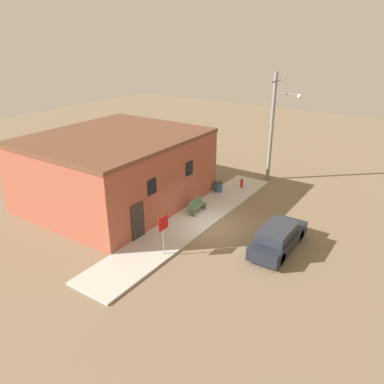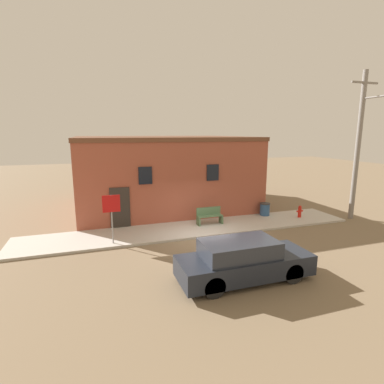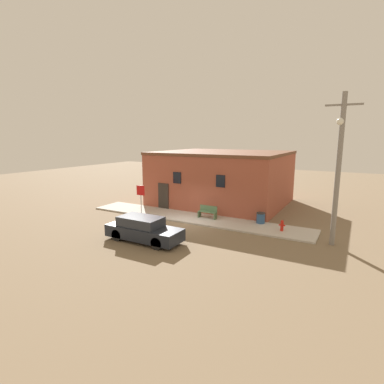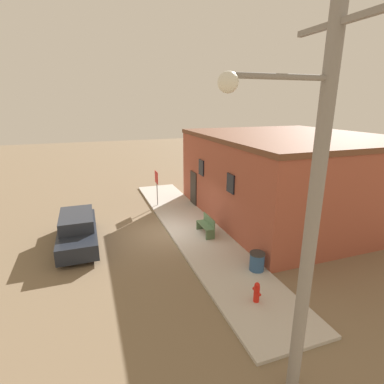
{
  "view_description": "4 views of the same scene",
  "coord_description": "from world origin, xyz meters",
  "views": [
    {
      "loc": [
        -17.24,
        -10.12,
        10.75
      ],
      "look_at": [
        -0.09,
        1.35,
        2.0
      ],
      "focal_mm": 35.0,
      "sensor_mm": 36.0,
      "label": 1
    },
    {
      "loc": [
        -4.81,
        -12.63,
        4.91
      ],
      "look_at": [
        -0.09,
        1.35,
        2.0
      ],
      "focal_mm": 28.0,
      "sensor_mm": 36.0,
      "label": 2
    },
    {
      "loc": [
        10.39,
        -17.32,
        5.94
      ],
      "look_at": [
        -0.09,
        1.35,
        2.0
      ],
      "focal_mm": 28.0,
      "sensor_mm": 36.0,
      "label": 3
    },
    {
      "loc": [
        13.65,
        -3.52,
        6.37
      ],
      "look_at": [
        -0.09,
        1.35,
        2.0
      ],
      "focal_mm": 28.0,
      "sensor_mm": 36.0,
      "label": 4
    }
  ],
  "objects": [
    {
      "name": "parked_car",
      "position": [
        -0.17,
        -4.26,
        0.69
      ],
      "size": [
        4.57,
        1.66,
        1.43
      ],
      "color": "black",
      "rests_on": "ground"
    },
    {
      "name": "trash_bin",
      "position": [
        4.78,
        2.29,
        0.48
      ],
      "size": [
        0.59,
        0.59,
        0.74
      ],
      "color": "#2D517F",
      "rests_on": "sidewalk"
    },
    {
      "name": "stop_sign",
      "position": [
        -4.1,
        0.43,
        1.65
      ],
      "size": [
        0.75,
        0.06,
        2.18
      ],
      "color": "gray",
      "rests_on": "sidewalk"
    },
    {
      "name": "ground_plane",
      "position": [
        0.0,
        0.0,
        0.0
      ],
      "size": [
        80.0,
        80.0,
        0.0
      ],
      "primitive_type": "plane",
      "color": "#7A664C"
    },
    {
      "name": "brick_building",
      "position": [
        -0.32,
        7.37,
        2.34
      ],
      "size": [
        10.87,
        9.45,
        4.68
      ],
      "color": "#9E4C38",
      "rests_on": "ground"
    },
    {
      "name": "sidewalk",
      "position": [
        0.0,
        1.35,
        0.06
      ],
      "size": [
        17.22,
        2.71,
        0.11
      ],
      "color": "#BCB7AD",
      "rests_on": "ground"
    },
    {
      "name": "bench",
      "position": [
        1.01,
        1.71,
        0.55
      ],
      "size": [
        1.38,
        0.44,
        0.9
      ],
      "color": "#4C6B47",
      "rests_on": "sidewalk"
    },
    {
      "name": "utility_pole",
      "position": [
        9.41,
        0.32,
        4.4
      ],
      "size": [
        1.8,
        2.18,
        8.24
      ],
      "color": "gray",
      "rests_on": "ground"
    },
    {
      "name": "fire_hydrant",
      "position": [
        6.46,
        1.26,
        0.46
      ],
      "size": [
        0.41,
        0.19,
        0.7
      ],
      "color": "red",
      "rests_on": "sidewalk"
    }
  ]
}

